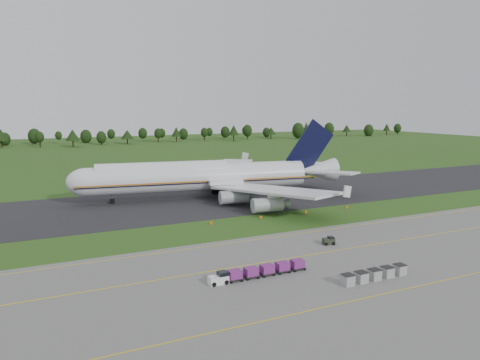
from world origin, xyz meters
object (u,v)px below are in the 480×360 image
aircraft (205,176)px  baggage_train (257,271)px  utility_cart (329,241)px  uld_row (375,274)px  edge_markers (284,215)px

aircraft → baggage_train: (-14.87, -58.38, -5.10)m
utility_cart → uld_row: size_ratio=0.21×
aircraft → uld_row: size_ratio=6.73×
utility_cart → edge_markers: (4.23, 22.59, -0.34)m
baggage_train → uld_row: 16.86m
uld_row → edge_markers: uld_row is taller
uld_row → edge_markers: size_ratio=0.31×
uld_row → edge_markers: 40.57m
utility_cart → edge_markers: size_ratio=0.06×
utility_cart → uld_row: uld_row is taller
aircraft → edge_markers: size_ratio=2.08×
aircraft → utility_cart: size_ratio=32.74×
aircraft → uld_row: aircraft is taller
utility_cart → uld_row: 17.61m
aircraft → baggage_train: aircraft is taller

